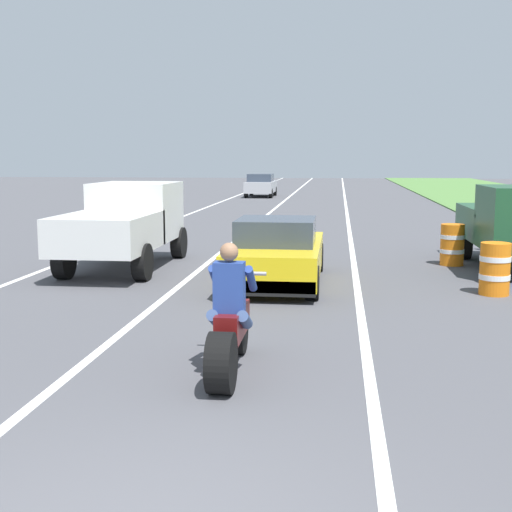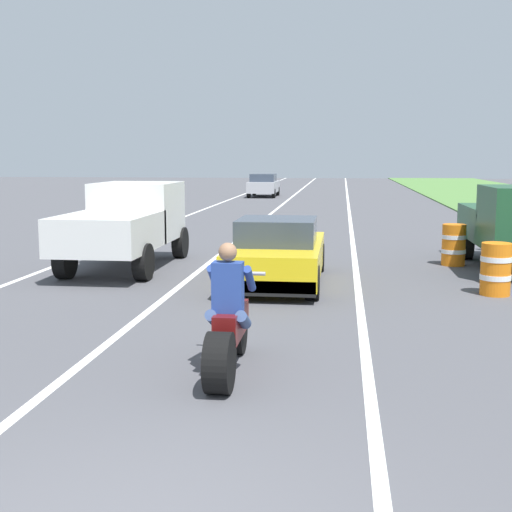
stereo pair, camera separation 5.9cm
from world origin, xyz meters
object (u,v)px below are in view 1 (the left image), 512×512
pickup_truck_left_lane_white (125,221)px  distant_car_far_ahead (261,185)px  construction_barrel_nearest (495,269)px  construction_barrel_mid (452,245)px  sports_car_yellow (277,253)px  motorcycle_with_rider (230,328)px

pickup_truck_left_lane_white → distant_car_far_ahead: 29.03m
construction_barrel_nearest → construction_barrel_mid: 3.59m
sports_car_yellow → pickup_truck_left_lane_white: (-3.73, 1.59, 0.48)m
motorcycle_with_rider → distant_car_far_ahead: (-3.80, 36.70, 0.18)m
pickup_truck_left_lane_white → construction_barrel_nearest: bearing=-15.8°
sports_car_yellow → construction_barrel_mid: size_ratio=4.30×
construction_barrel_mid → distant_car_far_ahead: bearing=105.8°
distant_car_far_ahead → construction_barrel_nearest: bearing=-75.6°
pickup_truck_left_lane_white → construction_barrel_mid: (7.74, 1.33, -0.60)m
motorcycle_with_rider → construction_barrel_nearest: motorcycle_with_rider is taller
pickup_truck_left_lane_white → construction_barrel_nearest: 8.30m
sports_car_yellow → distant_car_far_ahead: 30.85m
pickup_truck_left_lane_white → construction_barrel_mid: size_ratio=4.80×
motorcycle_with_rider → construction_barrel_mid: size_ratio=2.21×
sports_car_yellow → construction_barrel_nearest: bearing=-8.9°
pickup_truck_left_lane_white → construction_barrel_mid: 7.88m
motorcycle_with_rider → construction_barrel_mid: 9.87m
pickup_truck_left_lane_white → distant_car_far_ahead: (-0.09, 29.02, -0.33)m
motorcycle_with_rider → distant_car_far_ahead: bearing=95.9°
sports_car_yellow → construction_barrel_nearest: size_ratio=4.30×
sports_car_yellow → construction_barrel_mid: 4.96m
construction_barrel_nearest → construction_barrel_mid: bearing=93.6°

